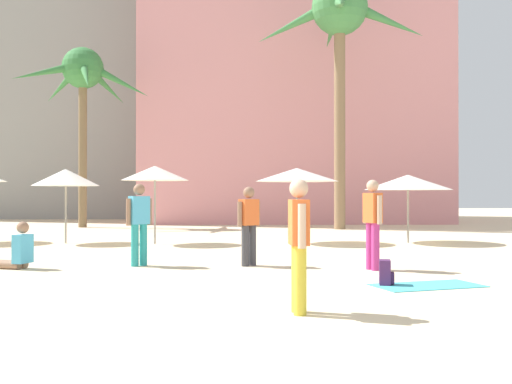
# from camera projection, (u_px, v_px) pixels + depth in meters

# --- Properties ---
(ground) EXTENTS (120.00, 120.00, 0.00)m
(ground) POSITION_uv_depth(u_px,v_px,m) (183.00, 328.00, 6.66)
(ground) COLOR beige
(hotel_pink) EXTENTS (16.24, 10.03, 18.46)m
(hotel_pink) POSITION_uv_depth(u_px,v_px,m) (290.00, 63.00, 34.86)
(hotel_pink) COLOR pink
(hotel_pink) RESTS_ON ground
(palm_tree_far_left) EXTENTS (5.87, 5.87, 8.34)m
(palm_tree_far_left) POSITION_uv_depth(u_px,v_px,m) (83.00, 79.00, 27.55)
(palm_tree_far_left) COLOR brown
(palm_tree_far_left) RESTS_ON ground
(palm_tree_left) EXTENTS (7.42, 7.66, 10.96)m
(palm_tree_left) POSITION_uv_depth(u_px,v_px,m) (339.00, 22.00, 26.06)
(palm_tree_left) COLOR #896B4C
(palm_tree_left) RESTS_ON ground
(cafe_umbrella_1) EXTENTS (2.05, 2.05, 2.30)m
(cafe_umbrella_1) POSITION_uv_depth(u_px,v_px,m) (66.00, 178.00, 18.36)
(cafe_umbrella_1) COLOR gray
(cafe_umbrella_1) RESTS_ON ground
(cafe_umbrella_2) EXTENTS (2.72, 2.72, 2.13)m
(cafe_umbrella_2) POSITION_uv_depth(u_px,v_px,m) (408.00, 182.00, 18.61)
(cafe_umbrella_2) COLOR gray
(cafe_umbrella_2) RESTS_ON ground
(cafe_umbrella_4) EXTENTS (2.57, 2.57, 2.33)m
(cafe_umbrella_4) POSITION_uv_depth(u_px,v_px,m) (297.00, 175.00, 18.48)
(cafe_umbrella_4) COLOR gray
(cafe_umbrella_4) RESTS_ON ground
(cafe_umbrella_6) EXTENTS (2.05, 2.05, 2.38)m
(cafe_umbrella_6) POSITION_uv_depth(u_px,v_px,m) (155.00, 173.00, 18.13)
(cafe_umbrella_6) COLOR gray
(cafe_umbrella_6) RESTS_ON ground
(beach_towel) EXTENTS (1.95, 1.33, 0.01)m
(beach_towel) POSITION_uv_depth(u_px,v_px,m) (428.00, 286.00, 9.74)
(beach_towel) COLOR #4CC6D6
(beach_towel) RESTS_ON ground
(backpack) EXTENTS (0.29, 0.33, 0.42)m
(backpack) POSITION_uv_depth(u_px,v_px,m) (385.00, 273.00, 9.80)
(backpack) COLOR #4D2553
(backpack) RESTS_ON ground
(person_near_left) EXTENTS (0.25, 0.60, 1.69)m
(person_near_left) POSITION_uv_depth(u_px,v_px,m) (299.00, 240.00, 7.47)
(person_near_left) COLOR gold
(person_near_left) RESTS_ON ground
(person_mid_center) EXTENTS (0.34, 0.60, 1.79)m
(person_mid_center) POSITION_uv_depth(u_px,v_px,m) (373.00, 220.00, 11.83)
(person_mid_center) COLOR #B7337F
(person_mid_center) RESTS_ON ground
(person_near_right) EXTENTS (0.53, 0.45, 1.73)m
(person_near_right) POSITION_uv_depth(u_px,v_px,m) (139.00, 221.00, 12.49)
(person_near_right) COLOR teal
(person_near_right) RESTS_ON ground
(person_far_left) EXTENTS (0.52, 0.46, 1.67)m
(person_far_left) POSITION_uv_depth(u_px,v_px,m) (249.00, 223.00, 12.51)
(person_far_left) COLOR #3D3D42
(person_far_left) RESTS_ON ground
(person_mid_right) EXTENTS (1.00, 0.67, 0.96)m
(person_mid_right) POSITION_uv_depth(u_px,v_px,m) (16.00, 252.00, 12.02)
(person_mid_right) COLOR #936B51
(person_mid_right) RESTS_ON ground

